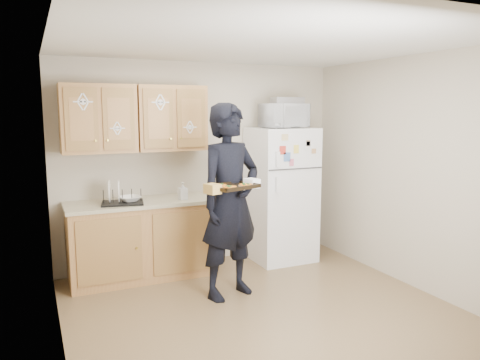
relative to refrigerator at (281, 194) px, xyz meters
name	(u,v)px	position (x,y,z in m)	size (l,w,h in m)	color
floor	(266,314)	(-0.95, -1.43, -0.85)	(3.60, 3.60, 0.00)	brown
ceiling	(269,43)	(-0.95, -1.43, 1.65)	(3.60, 3.60, 0.00)	silver
wall_back	(201,164)	(-0.95, 0.37, 0.40)	(3.60, 0.04, 2.50)	#B2A690
wall_front	(415,230)	(-0.95, -3.23, 0.40)	(3.60, 0.04, 2.50)	#B2A690
wall_left	(56,200)	(-2.75, -1.43, 0.40)	(0.04, 3.60, 2.50)	#B2A690
wall_right	(417,173)	(0.85, -1.43, 0.40)	(0.04, 3.60, 2.50)	#B2A690
refrigerator	(281,194)	(0.00, 0.00, 0.00)	(0.75, 0.70, 1.70)	white
base_cabinet	(141,241)	(-1.80, 0.05, -0.42)	(1.60, 0.60, 0.86)	#996035
countertop	(140,203)	(-1.80, 0.05, 0.03)	(1.64, 0.64, 0.04)	#B9B08E
upper_cab_left	(98,119)	(-2.20, 0.18, 0.98)	(0.80, 0.33, 0.75)	#996035
upper_cab_right	(171,118)	(-1.38, 0.18, 0.98)	(0.80, 0.33, 0.75)	#996035
cereal_box	(304,237)	(0.52, 0.24, -0.69)	(0.20, 0.07, 0.32)	gold
person	(230,201)	(-1.07, -0.85, 0.15)	(0.73, 0.48, 1.99)	black
baking_tray	(233,187)	(-1.17, -1.14, 0.35)	(0.44, 0.32, 0.04)	black
pizza_front_left	(230,187)	(-1.24, -1.24, 0.36)	(0.15, 0.15, 0.02)	orange
pizza_front_right	(246,185)	(-1.05, -1.18, 0.36)	(0.15, 0.15, 0.02)	orange
pizza_back_left	(220,185)	(-1.29, -1.10, 0.36)	(0.15, 0.15, 0.02)	orange
microwave	(284,116)	(0.00, -0.05, 1.00)	(0.54, 0.37, 0.30)	white
foil_pan	(287,100)	(0.06, -0.02, 1.19)	(0.37, 0.26, 0.08)	#B4B5BB
dish_rack	(122,196)	(-2.01, -0.03, 0.14)	(0.44, 0.33, 0.18)	black
bowl	(130,199)	(-1.93, -0.03, 0.10)	(0.23, 0.23, 0.06)	silver
soap_bottle	(183,191)	(-1.33, -0.07, 0.15)	(0.09, 0.09, 0.20)	white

